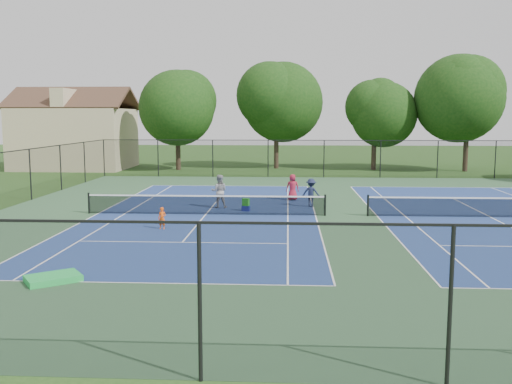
# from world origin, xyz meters

# --- Properties ---
(ground) EXTENTS (140.00, 140.00, 0.00)m
(ground) POSITION_xyz_m (0.00, 0.00, 0.00)
(ground) COLOR #234716
(ground) RESTS_ON ground
(court_pad) EXTENTS (36.00, 36.00, 0.01)m
(court_pad) POSITION_xyz_m (0.00, 0.00, 0.00)
(court_pad) COLOR #2E5337
(court_pad) RESTS_ON ground
(tennis_court_left) EXTENTS (12.00, 23.83, 1.07)m
(tennis_court_left) POSITION_xyz_m (-7.00, 0.00, 0.10)
(tennis_court_left) COLOR navy
(tennis_court_left) RESTS_ON ground
(tennis_court_right) EXTENTS (12.00, 23.83, 1.07)m
(tennis_court_right) POSITION_xyz_m (7.00, 0.00, 0.10)
(tennis_court_right) COLOR navy
(tennis_court_right) RESTS_ON ground
(perimeter_fence) EXTENTS (36.08, 36.08, 3.02)m
(perimeter_fence) POSITION_xyz_m (0.00, 0.00, 1.60)
(perimeter_fence) COLOR black
(perimeter_fence) RESTS_ON ground
(tree_back_a) EXTENTS (6.80, 6.80, 9.15)m
(tree_back_a) POSITION_xyz_m (-13.00, 24.00, 6.04)
(tree_back_a) COLOR #2D2116
(tree_back_a) RESTS_ON ground
(tree_back_b) EXTENTS (7.60, 7.60, 10.03)m
(tree_back_b) POSITION_xyz_m (-4.00, 26.00, 6.60)
(tree_back_b) COLOR #2D2116
(tree_back_b) RESTS_ON ground
(tree_back_c) EXTENTS (6.00, 6.00, 8.40)m
(tree_back_c) POSITION_xyz_m (5.00, 25.00, 5.48)
(tree_back_c) COLOR #2D2116
(tree_back_c) RESTS_ON ground
(tree_back_d) EXTENTS (7.80, 7.80, 10.37)m
(tree_back_d) POSITION_xyz_m (13.00, 24.00, 6.82)
(tree_back_d) COLOR #2D2116
(tree_back_d) RESTS_ON ground
(clapboard_house) EXTENTS (10.80, 8.10, 7.65)m
(clapboard_house) POSITION_xyz_m (-23.00, 25.00, 3.09)
(clapboard_house) COLOR tan
(clapboard_house) RESTS_ON ground
(child_player) EXTENTS (0.39, 0.29, 0.97)m
(child_player) POSITION_xyz_m (-8.37, -3.78, 0.48)
(child_player) COLOR #F65510
(child_player) RESTS_ON ground
(instructor) EXTENTS (0.92, 0.74, 1.80)m
(instructor) POSITION_xyz_m (-6.58, 2.20, 0.90)
(instructor) COLOR gray
(instructor) RESTS_ON ground
(bystander_b) EXTENTS (1.11, 0.81, 1.55)m
(bystander_b) POSITION_xyz_m (-1.63, 2.84, 0.77)
(bystander_b) COLOR #1B213B
(bystander_b) RESTS_ON ground
(bystander_c) EXTENTS (0.81, 0.58, 1.54)m
(bystander_c) POSITION_xyz_m (-2.62, 5.23, 0.77)
(bystander_c) COLOR maroon
(bystander_c) RESTS_ON ground
(ball_crate) EXTENTS (0.43, 0.33, 0.29)m
(ball_crate) POSITION_xyz_m (-5.08, 1.22, 0.14)
(ball_crate) COLOR navy
(ball_crate) RESTS_ON ground
(ball_hopper) EXTENTS (0.40, 0.34, 0.38)m
(ball_hopper) POSITION_xyz_m (-5.08, 1.22, 0.48)
(ball_hopper) COLOR green
(ball_hopper) RESTS_ON ball_crate
(green_tarp) EXTENTS (1.84, 1.74, 0.18)m
(green_tarp) POSITION_xyz_m (-9.88, -11.85, 0.10)
(green_tarp) COLOR green
(green_tarp) RESTS_ON ground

